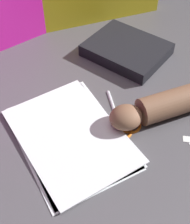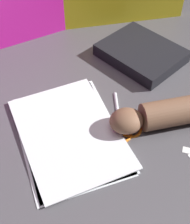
# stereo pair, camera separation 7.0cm
# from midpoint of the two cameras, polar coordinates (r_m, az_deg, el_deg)

# --- Properties ---
(ground_plane) EXTENTS (6.00, 6.00, 0.00)m
(ground_plane) POSITION_cam_midpoint_polar(r_m,az_deg,el_deg) (0.74, 4.75, -3.92)
(ground_plane) COLOR #4C494F
(paper_stack) EXTENTS (0.25, 0.33, 0.01)m
(paper_stack) POSITION_cam_midpoint_polar(r_m,az_deg,el_deg) (0.73, -2.03, -4.04)
(paper_stack) COLOR white
(paper_stack) RESTS_ON ground_plane
(book_closed) EXTENTS (0.25, 0.27, 0.04)m
(book_closed) POSITION_cam_midpoint_polar(r_m,az_deg,el_deg) (0.95, 10.60, 10.44)
(book_closed) COLOR black
(book_closed) RESTS_ON ground_plane
(scissors) EXTENTS (0.12, 0.16, 0.01)m
(scissors) POSITION_cam_midpoint_polar(r_m,az_deg,el_deg) (0.76, 7.41, -2.38)
(scissors) COLOR silver
(scissors) RESTS_ON ground_plane
(hand_forearm) EXTENTS (0.31, 0.12, 0.07)m
(hand_forearm) POSITION_cam_midpoint_polar(r_m,az_deg,el_deg) (0.77, 16.69, -0.18)
(hand_forearm) COLOR brown
(hand_forearm) RESTS_ON ground_plane
(paper_scrap_mid) EXTENTS (0.03, 0.03, 0.00)m
(paper_scrap_mid) POSITION_cam_midpoint_polar(r_m,az_deg,el_deg) (0.75, 19.05, -6.77)
(paper_scrap_mid) COLOR white
(paper_scrap_mid) RESTS_ON ground_plane
(paper_scrap_far) EXTENTS (0.02, 0.03, 0.00)m
(paper_scrap_far) POSITION_cam_midpoint_polar(r_m,az_deg,el_deg) (0.74, 6.75, -4.60)
(paper_scrap_far) COLOR white
(paper_scrap_far) RESTS_ON ground_plane
(paper_scrap_side) EXTENTS (0.02, 0.02, 0.00)m
(paper_scrap_side) POSITION_cam_midpoint_polar(r_m,az_deg,el_deg) (0.68, 8.36, -10.90)
(paper_scrap_side) COLOR white
(paper_scrap_side) RESTS_ON ground_plane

